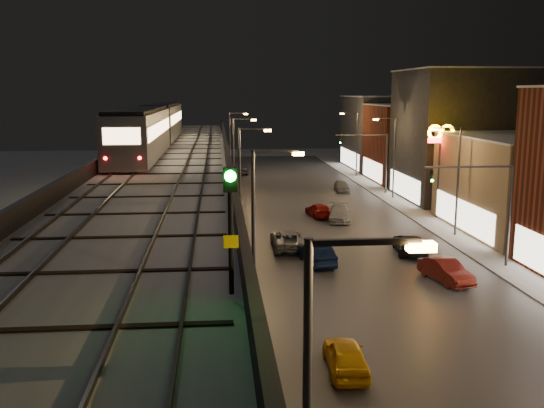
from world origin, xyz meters
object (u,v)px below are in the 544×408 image
rail_signal (231,206)px  car_onc_white (340,214)px  car_mid_dark (319,211)px  car_far_white (243,170)px  car_mid_silver (288,241)px  car_onc_silver (446,272)px  car_near_white (316,255)px  car_onc_dark (410,246)px  car_taxi (346,357)px  car_onc_red (342,186)px  subway_train (153,126)px

rail_signal → car_onc_white: rail_signal is taller
car_mid_dark → car_far_white: car_mid_dark is taller
car_mid_silver → car_onc_silver: bearing=135.4°
rail_signal → car_mid_silver: (4.86, 29.22, -8.24)m
rail_signal → car_near_white: bearing=75.7°
car_onc_dark → car_taxi: bearing=-107.7°
car_taxi → car_onc_dark: 20.26m
rail_signal → car_near_white: (6.35, 24.90, -8.22)m
car_taxi → car_onc_dark: (8.69, 18.30, -0.07)m
car_taxi → car_mid_silver: car_mid_silver is taller
car_onc_dark → car_far_white: bearing=110.7°
car_far_white → car_onc_silver: size_ratio=0.83×
car_onc_white → car_far_white: bearing=113.3°
car_onc_silver → car_onc_white: 18.80m
car_onc_dark → rail_signal: bearing=-109.0°
rail_signal → car_onc_white: (10.79, 38.91, -8.25)m
car_near_white → car_mid_dark: bearing=-109.6°
car_onc_red → car_onc_silver: bearing=-87.8°
car_onc_silver → car_onc_dark: bearing=77.7°
subway_train → car_onc_silver: bearing=-50.0°
subway_train → car_mid_silver: bearing=-53.4°
subway_train → car_mid_dark: bearing=-12.8°
car_onc_white → car_near_white: bearing=-97.1°
subway_train → car_mid_dark: size_ratio=9.14×
rail_signal → car_mid_silver: size_ratio=0.64×
subway_train → car_far_white: (9.78, 27.37, -7.92)m
car_mid_silver → rail_signal: bearing=80.9°
car_onc_dark → car_onc_red: (0.74, 28.39, 0.04)m
subway_train → rail_signal: (6.40, -44.39, 0.42)m
car_taxi → car_near_white: size_ratio=0.92×
car_near_white → car_mid_dark: car_near_white is taller
subway_train → rail_signal: size_ratio=12.09×
car_far_white → car_onc_white: size_ratio=0.75×
subway_train → car_mid_silver: 20.45m
subway_train → car_onc_white: (17.19, -5.48, -7.83)m
car_onc_white → car_mid_dark: bearing=140.1°
rail_signal → car_mid_dark: 42.68m
subway_train → car_onc_red: (20.78, 11.06, -7.87)m
car_taxi → car_far_white: bearing=-85.6°
car_mid_silver → car_onc_silver: (8.90, -8.87, 0.00)m
car_taxi → car_mid_dark: bearing=-94.6°
car_taxi → car_onc_silver: (8.80, 11.59, 0.02)m
car_onc_dark → car_onc_white: 12.19m
car_onc_dark → car_mid_dark: bearing=115.6°
car_onc_dark → car_onc_red: bearing=96.2°
car_onc_silver → car_onc_red: 35.11m
rail_signal → car_onc_red: bearing=75.5°
car_near_white → car_onc_red: 31.59m
rail_signal → car_far_white: (3.38, 71.75, -8.33)m
car_onc_dark → subway_train: bearing=146.9°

